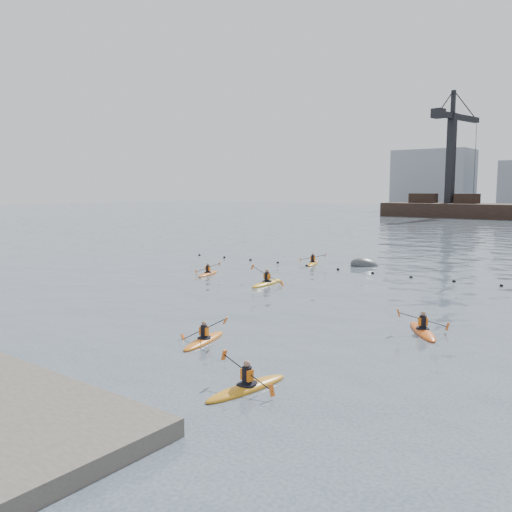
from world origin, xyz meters
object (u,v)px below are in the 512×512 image
object	(u,v)px
kayaker_3	(267,283)
kayaker_5	(313,263)
kayaker_1	(247,387)
kayaker_2	(208,273)
kayaker_0	(204,340)
mooring_buoy	(365,266)
kayaker_4	(423,330)

from	to	relation	value
kayaker_3	kayaker_5	bearing A→B (deg)	99.43
kayaker_1	kayaker_2	bearing A→B (deg)	143.34
kayaker_0	mooring_buoy	bearing A→B (deg)	87.19
kayaker_2	kayaker_5	distance (m)	10.10
kayaker_3	kayaker_0	bearing A→B (deg)	-69.80
kayaker_2	kayaker_4	distance (m)	19.66
kayaker_3	kayaker_5	distance (m)	10.56
kayaker_1	kayaker_4	xyz separation A→B (m)	(1.88, 10.12, 0.00)
kayaker_2	kayaker_4	xyz separation A→B (m)	(18.63, -6.29, 0.01)
kayaker_0	kayaker_3	distance (m)	14.03
kayaker_4	mooring_buoy	distance (m)	21.04
kayaker_2	kayaker_0	bearing A→B (deg)	-65.18
kayaker_2	kayaker_3	world-z (taller)	kayaker_3
kayaker_5	mooring_buoy	distance (m)	4.33
kayaker_1	kayaker_2	world-z (taller)	kayaker_1
kayaker_4	kayaker_0	bearing A→B (deg)	11.02
kayaker_2	mooring_buoy	world-z (taller)	kayaker_2
kayaker_0	mooring_buoy	size ratio (longest dim) A/B	1.29
kayaker_1	mooring_buoy	size ratio (longest dim) A/B	1.39
kayaker_4	kayaker_5	world-z (taller)	kayaker_4
kayaker_1	kayaker_4	distance (m)	10.29
kayaker_2	kayaker_4	size ratio (longest dim) A/B	0.97
kayaker_2	mooring_buoy	distance (m)	13.41
kayaker_5	mooring_buoy	xyz separation A→B (m)	(3.96, 1.75, -0.10)
kayaker_0	kayaker_3	world-z (taller)	kayaker_3
kayaker_3	kayaker_4	size ratio (longest dim) A/B	1.16
kayaker_5	kayaker_3	bearing A→B (deg)	-96.52
kayaker_4	kayaker_5	size ratio (longest dim) A/B	0.95
kayaker_0	kayaker_1	size ratio (longest dim) A/B	0.93
kayaker_2	kayaker_4	bearing A→B (deg)	-35.92
kayaker_4	mooring_buoy	size ratio (longest dim) A/B	1.27
kayaker_0	kayaker_2	xyz separation A→B (m)	(-11.98, 13.27, -0.00)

